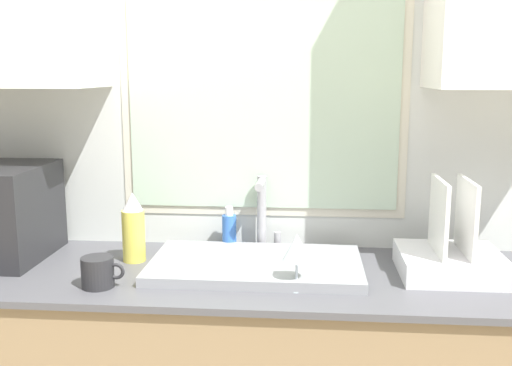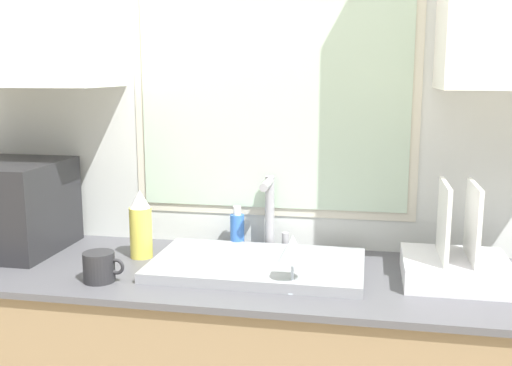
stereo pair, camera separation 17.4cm
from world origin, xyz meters
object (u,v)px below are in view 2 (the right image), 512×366
at_px(spray_bottle, 141,225).
at_px(soap_bottle, 237,230).
at_px(wine_glass, 293,250).
at_px(mug_near_sink, 100,267).
at_px(faucet, 272,209).
at_px(dish_rack, 456,262).

relative_size(spray_bottle, soap_bottle, 1.50).
height_order(soap_bottle, wine_glass, wine_glass).
relative_size(soap_bottle, mug_near_sink, 1.21).
height_order(faucet, spray_bottle, faucet).
xyz_separation_m(soap_bottle, wine_glass, (0.24, -0.36, 0.05)).
bearing_deg(spray_bottle, soap_bottle, 27.71).
distance_m(spray_bottle, soap_bottle, 0.33).
xyz_separation_m(faucet, dish_rack, (0.57, -0.21, -0.09)).
relative_size(dish_rack, soap_bottle, 2.00).
bearing_deg(faucet, spray_bottle, -159.16).
relative_size(mug_near_sink, wine_glass, 0.78).
relative_size(soap_bottle, wine_glass, 0.94).
bearing_deg(dish_rack, wine_glass, -160.92).
distance_m(spray_bottle, mug_near_sink, 0.25).
distance_m(soap_bottle, wine_glass, 0.43).
height_order(faucet, dish_rack, dish_rack).
xyz_separation_m(faucet, mug_near_sink, (-0.44, -0.40, -0.10)).
relative_size(dish_rack, spray_bottle, 1.33).
bearing_deg(faucet, soap_bottle, -178.38).
xyz_separation_m(dish_rack, spray_bottle, (-0.98, 0.05, 0.05)).
bearing_deg(dish_rack, mug_near_sink, -169.33).
distance_m(mug_near_sink, wine_glass, 0.56).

